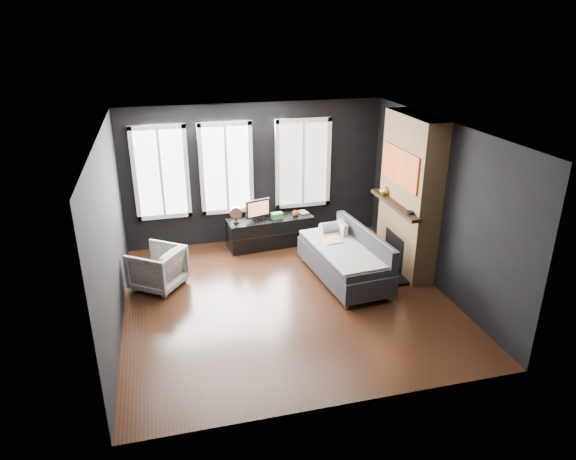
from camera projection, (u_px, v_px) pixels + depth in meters
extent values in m
plane|color=black|center=(287.00, 299.00, 8.13)|extent=(5.00, 5.00, 0.00)
plane|color=white|center=(286.00, 129.00, 7.10)|extent=(5.00, 5.00, 0.00)
cube|color=black|center=(255.00, 174.00, 9.86)|extent=(5.00, 0.02, 2.70)
cube|color=black|center=(110.00, 236.00, 7.05)|extent=(0.02, 5.00, 2.70)
cube|color=black|center=(438.00, 206.00, 8.19)|extent=(0.02, 5.00, 2.70)
cube|color=gray|center=(342.00, 232.00, 9.06)|extent=(0.11, 0.38, 0.37)
imported|color=white|center=(157.00, 266.00, 8.35)|extent=(0.99, 1.01, 0.76)
imported|color=#D3571A|center=(296.00, 213.00, 9.94)|extent=(0.14, 0.12, 0.13)
imported|color=#BBAB95|center=(299.00, 208.00, 10.05)|extent=(0.17, 0.06, 0.23)
cube|color=#367C3B|center=(277.00, 216.00, 9.80)|extent=(0.23, 0.16, 0.12)
imported|color=gold|center=(385.00, 190.00, 9.04)|extent=(0.18, 0.19, 0.17)
cylinder|color=black|center=(410.00, 213.00, 8.17)|extent=(0.13, 0.13, 0.04)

